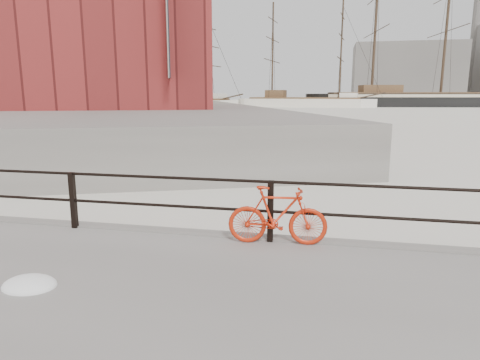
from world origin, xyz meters
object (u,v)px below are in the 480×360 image
at_px(schooner_mid, 304,107).
at_px(workboat_near, 110,124).
at_px(bicycle, 277,215).
at_px(schooner_left, 184,108).
at_px(barque_black, 439,107).
at_px(workboat_far, 114,116).

bearing_deg(schooner_mid, workboat_near, -97.48).
distance_m(bicycle, schooner_left, 78.79).
bearing_deg(bicycle, workboat_near, 117.79).
relative_size(barque_black, schooner_mid, 2.05).
bearing_deg(workboat_near, workboat_far, 113.59).
bearing_deg(schooner_left, bicycle, -58.99).
xyz_separation_m(schooner_mid, schooner_left, (-22.60, -11.48, 0.00)).
xyz_separation_m(schooner_left, workboat_far, (2.15, -32.06, 0.00)).
distance_m(bicycle, workboat_far, 48.83).
distance_m(barque_black, workboat_near, 76.45).
bearing_deg(barque_black, schooner_mid, -173.93).
bearing_deg(bicycle, workboat_far, 116.04).
xyz_separation_m(workboat_near, workboat_far, (-6.49, 12.86, 0.00)).
bearing_deg(bicycle, barque_black, 70.87).
bearing_deg(workboat_far, workboat_near, -62.96).
bearing_deg(barque_black, schooner_left, -168.28).
bearing_deg(schooner_mid, bicycle, -80.44).
xyz_separation_m(schooner_left, workboat_near, (8.65, -44.91, 0.00)).
bearing_deg(schooner_mid, barque_black, 21.21).
height_order(bicycle, workboat_near, workboat_near).
height_order(bicycle, schooner_left, schooner_left).
height_order(workboat_near, workboat_far, same).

